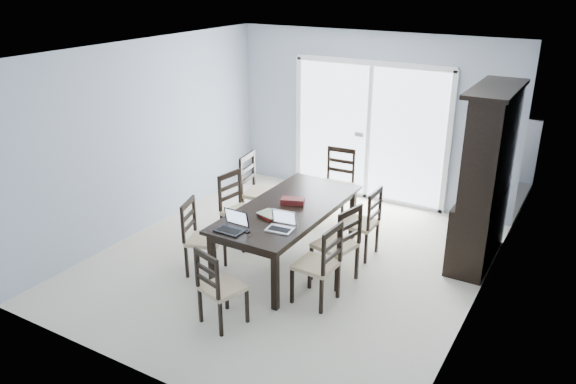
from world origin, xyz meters
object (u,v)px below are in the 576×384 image
chair_left_near (197,229)px  laptop_dark (230,227)px  chair_left_mid (236,201)px  game_box (293,201)px  chair_left_far (255,183)px  chair_end_near (215,280)px  dining_table (288,212)px  chair_right_mid (342,237)px  chair_right_near (323,256)px  chair_right_far (366,216)px  cell_phone (246,231)px  hot_tub (345,141)px  china_hutch (486,180)px  chair_end_far (338,175)px  laptop_silver (280,226)px

chair_left_near → laptop_dark: 0.67m
chair_left_mid → game_box: 0.90m
chair_left_far → chair_end_near: size_ratio=1.19×
dining_table → chair_right_mid: chair_right_mid is taller
chair_left_near → chair_end_near: chair_left_near is taller
chair_right_near → chair_right_mid: size_ratio=0.97×
chair_right_far → cell_phone: 1.69m
game_box → hot_tub: bearing=104.4°
chair_right_near → laptop_dark: bearing=108.8°
dining_table → chair_left_mid: chair_left_mid is taller
china_hutch → chair_end_far: bearing=169.5°
chair_end_far → game_box: bearing=90.5°
hot_tub → chair_left_near: bearing=-89.0°
cell_phone → dining_table: bearing=97.4°
chair_left_near → chair_right_near: 1.62m
chair_right_far → chair_end_near: size_ratio=1.06×
chair_end_far → cell_phone: (0.06, -2.49, 0.14)m
chair_left_near → chair_right_mid: bearing=93.6°
chair_right_mid → chair_end_near: bearing=165.7°
chair_right_mid → laptop_silver: chair_right_mid is taller
chair_end_near → chair_right_near: bearing=66.9°
chair_left_far → chair_left_mid: bearing=0.6°
chair_left_far → chair_right_mid: chair_left_far is taller
chair_left_far → china_hutch: bearing=91.8°
chair_end_far → laptop_dark: (-0.10, -2.57, 0.19)m
dining_table → chair_end_near: bearing=-87.8°
cell_phone → laptop_silver: bearing=47.6°
laptop_dark → game_box: (0.21, 1.02, -0.02)m
cell_phone → game_box: size_ratio=0.34×
chair_left_far → chair_end_far: (0.85, 0.92, -0.02)m
chair_left_mid → laptop_dark: 1.26m
hot_tub → chair_right_mid: bearing=-65.6°
dining_table → chair_right_far: bearing=38.2°
chair_right_mid → chair_right_far: 0.75m
cell_phone → chair_end_near: bearing=-70.5°
chair_right_far → laptop_dark: size_ratio=3.37×
chair_end_near → game_box: (-0.06, 1.66, 0.25)m
dining_table → chair_end_near: 1.57m
dining_table → chair_right_mid: bearing=-9.9°
dining_table → chair_end_near: chair_end_near is taller
cell_phone → chair_end_far: bearing=102.2°
chair_left_mid → hot_tub: 3.42m
chair_left_mid → hot_tub: bearing=-171.4°
chair_end_near → hot_tub: (-0.95, 5.11, -0.00)m
dining_table → chair_left_far: 1.21m
chair_right_near → chair_end_far: bearing=25.1°
chair_end_far → laptop_silver: size_ratio=3.69×
dining_table → chair_end_far: size_ratio=1.89×
game_box → hot_tub: (-0.89, 3.45, -0.26)m
china_hutch → chair_right_far: bearing=-152.8°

